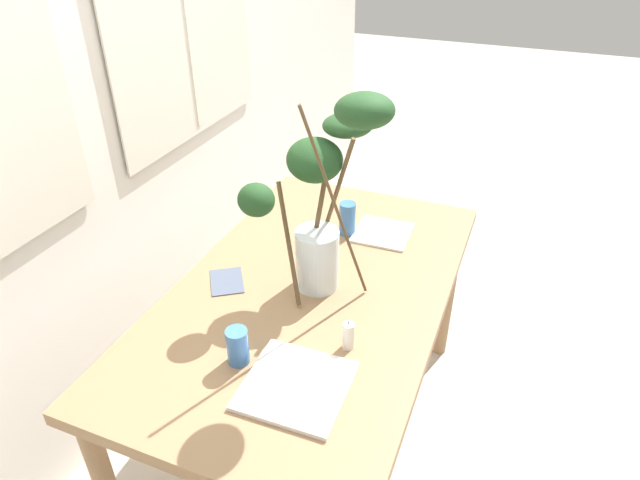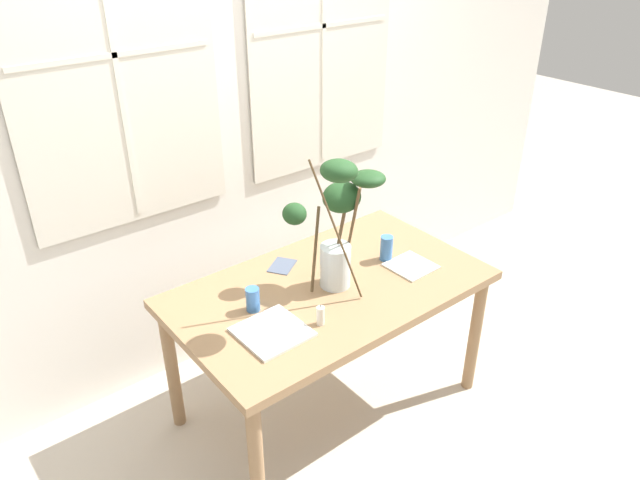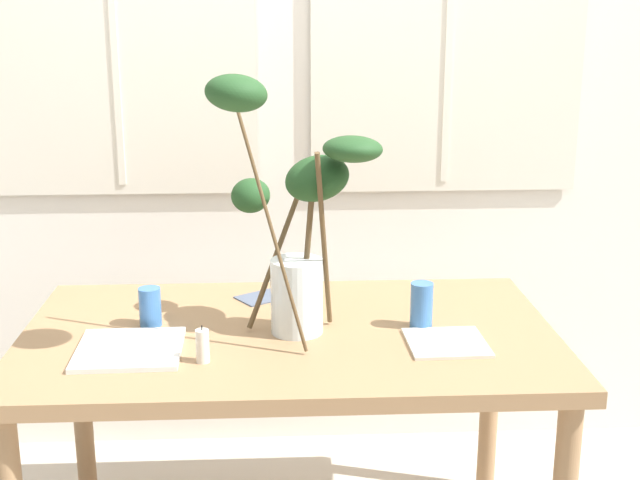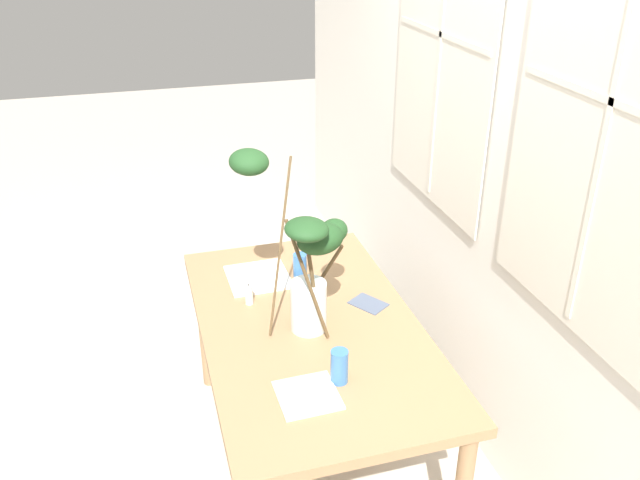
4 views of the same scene
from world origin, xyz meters
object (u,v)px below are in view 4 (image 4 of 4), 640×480
(drinking_glass_blue_left, at_px, (300,265))
(pillar_candle, at_px, (249,295))
(plate_square_left, at_px, (258,277))
(plate_square_right, at_px, (308,395))
(dining_table, at_px, (310,341))
(vase_with_branches, at_px, (305,256))
(drinking_glass_blue_right, at_px, (339,366))

(drinking_glass_blue_left, height_order, pillar_candle, drinking_glass_blue_left)
(plate_square_left, height_order, pillar_candle, pillar_candle)
(plate_square_left, distance_m, pillar_candle, 0.21)
(plate_square_left, distance_m, plate_square_right, 0.83)
(dining_table, bearing_deg, vase_with_branches, -43.67)
(drinking_glass_blue_right, height_order, pillar_candle, drinking_glass_blue_right)
(plate_square_right, bearing_deg, plate_square_left, -179.47)
(drinking_glass_blue_right, distance_m, plate_square_right, 0.15)
(drinking_glass_blue_left, height_order, plate_square_left, drinking_glass_blue_left)
(dining_table, height_order, drinking_glass_blue_right, drinking_glass_blue_right)
(plate_square_right, bearing_deg, pillar_candle, -172.48)
(drinking_glass_blue_left, xyz_separation_m, plate_square_right, (0.80, -0.18, -0.05))
(plate_square_left, relative_size, plate_square_right, 1.30)
(plate_square_left, xyz_separation_m, pillar_candle, (0.20, -0.08, 0.04))
(drinking_glass_blue_right, distance_m, pillar_candle, 0.63)
(plate_square_right, height_order, pillar_candle, pillar_candle)
(drinking_glass_blue_left, relative_size, drinking_glass_blue_right, 0.85)
(drinking_glass_blue_left, bearing_deg, dining_table, -8.57)
(plate_square_right, bearing_deg, dining_table, 163.66)
(plate_square_right, xyz_separation_m, pillar_candle, (-0.64, -0.08, 0.04))
(vase_with_branches, bearing_deg, drinking_glass_blue_left, 168.85)
(drinking_glass_blue_left, height_order, plate_square_right, drinking_glass_blue_left)
(dining_table, distance_m, drinking_glass_blue_right, 0.40)
(vase_with_branches, bearing_deg, pillar_candle, -143.03)
(plate_square_left, bearing_deg, pillar_candle, -21.23)
(vase_with_branches, relative_size, drinking_glass_blue_left, 6.59)
(dining_table, xyz_separation_m, plate_square_left, (-0.42, -0.13, 0.09))
(drinking_glass_blue_right, bearing_deg, dining_table, -179.02)
(dining_table, bearing_deg, drinking_glass_blue_left, 171.43)
(drinking_glass_blue_left, height_order, drinking_glass_blue_right, drinking_glass_blue_right)
(vase_with_branches, height_order, plate_square_right, vase_with_branches)
(plate_square_right, bearing_deg, vase_with_branches, 165.79)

